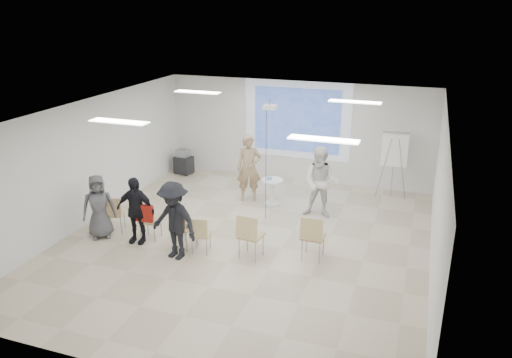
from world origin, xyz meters
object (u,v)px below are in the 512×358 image
(audience_outer, at_px, (98,203))
(av_cart, at_px, (184,163))
(chair_left_mid, at_px, (148,219))
(laptop, at_px, (185,225))
(pedestal_table, at_px, (272,190))
(flipchart_easel, at_px, (395,150))
(chair_right_inner, at_px, (249,233))
(player_left, at_px, (249,164))
(chair_center, at_px, (200,232))
(audience_left, at_px, (135,205))
(audience_mid, at_px, (174,216))
(chair_right_far, at_px, (312,234))
(chair_far_left, at_px, (114,212))
(player_right, at_px, (321,179))
(chair_left_inner, at_px, (182,224))

(audience_outer, bearing_deg, av_cart, 56.91)
(chair_left_mid, xyz_separation_m, laptop, (0.93, -0.00, -0.01))
(pedestal_table, bearing_deg, laptop, -110.19)
(audience_outer, relative_size, flipchart_easel, 0.89)
(pedestal_table, distance_m, chair_right_inner, 3.06)
(player_left, bearing_deg, chair_center, -109.79)
(chair_left_mid, bearing_deg, av_cart, 103.90)
(audience_left, height_order, audience_mid, audience_mid)
(audience_left, bearing_deg, audience_mid, -22.51)
(audience_mid, bearing_deg, chair_right_inner, 29.89)
(chair_right_far, bearing_deg, player_left, 131.19)
(chair_far_left, height_order, chair_right_far, chair_right_far)
(chair_far_left, relative_size, audience_mid, 0.47)
(laptop, bearing_deg, audience_left, 21.66)
(flipchart_easel, bearing_deg, player_right, -132.12)
(chair_right_far, xyz_separation_m, flipchart_easel, (1.27, 4.17, 0.81))
(pedestal_table, bearing_deg, av_cart, 156.02)
(chair_left_mid, relative_size, chair_left_inner, 0.92)
(chair_right_inner, bearing_deg, pedestal_table, 104.83)
(chair_center, xyz_separation_m, av_cart, (-2.76, 4.66, -0.13))
(chair_center, distance_m, audience_mid, 0.71)
(player_left, distance_m, laptop, 3.13)
(chair_left_inner, distance_m, chair_right_far, 2.83)
(chair_far_left, height_order, laptop, chair_far_left)
(chair_far_left, bearing_deg, chair_right_far, -17.13)
(pedestal_table, distance_m, audience_mid, 3.68)
(audience_mid, bearing_deg, flipchart_easel, 64.38)
(player_left, xyz_separation_m, chair_center, (0.06, -3.27, -0.54))
(chair_center, relative_size, audience_left, 0.47)
(laptop, relative_size, audience_mid, 0.19)
(laptop, distance_m, av_cart, 5.02)
(chair_far_left, relative_size, chair_left_mid, 1.00)
(player_left, bearing_deg, audience_left, -136.29)
(audience_left, height_order, audience_outer, audience_left)
(pedestal_table, height_order, audience_mid, audience_mid)
(chair_far_left, distance_m, audience_mid, 2.06)
(chair_left_inner, height_order, chair_right_far, chair_right_far)
(audience_outer, bearing_deg, chair_right_inner, -33.95)
(laptop, relative_size, flipchart_easel, 0.19)
(chair_far_left, distance_m, audience_outer, 0.46)
(chair_right_far, bearing_deg, chair_far_left, -177.02)
(chair_far_left, relative_size, chair_left_inner, 0.92)
(chair_left_mid, xyz_separation_m, chair_center, (1.38, -0.21, -0.04))
(chair_left_inner, distance_m, audience_outer, 2.07)
(chair_left_mid, distance_m, audience_left, 0.45)
(chair_right_far, bearing_deg, chair_right_inner, -162.48)
(chair_far_left, bearing_deg, chair_left_inner, -25.48)
(chair_far_left, xyz_separation_m, av_cart, (-0.41, 4.38, -0.17))
(player_left, bearing_deg, laptop, -118.02)
(chair_left_mid, bearing_deg, flipchart_easel, 38.60)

